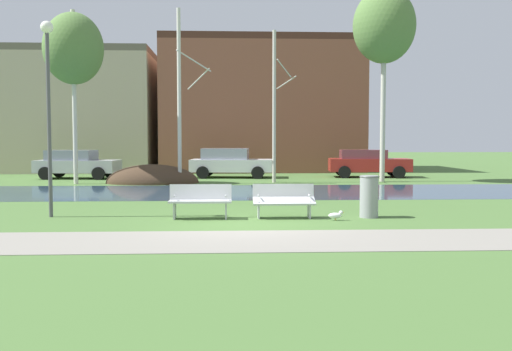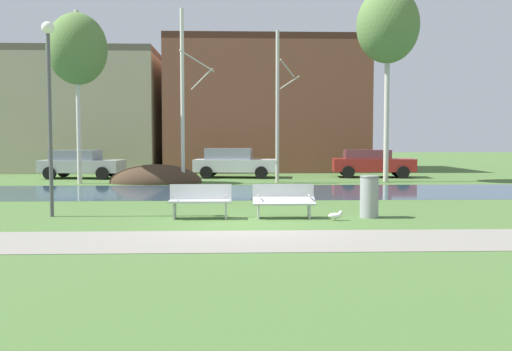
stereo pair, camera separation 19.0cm
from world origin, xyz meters
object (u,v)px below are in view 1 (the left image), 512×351
Objects in this scene: bench_right at (284,200)px; parked_sedan_second_white at (230,162)px; parked_hatch_third_red at (368,163)px; streetlamp at (48,86)px; trash_bin at (369,196)px; bench_left at (200,200)px; seagull at (336,215)px; parked_van_nearest_silver at (76,164)px.

bench_right is 15.42m from parked_sedan_second_white.
parked_hatch_third_red is at bearing -0.27° from parked_sedan_second_white.
streetlamp is at bearing -107.68° from parked_sedan_second_white.
trash_bin is at bearing -76.92° from parked_sedan_second_white.
parked_hatch_third_red is (3.73, 15.33, 0.21)m from trash_bin.
bench_right is at bearing 0.00° from bench_left.
parked_hatch_third_red is at bearing 50.95° from streetlamp.
streetlamp reaches higher than trash_bin.
bench_left is 0.32× the size of streetlamp.
seagull is 0.09× the size of parked_van_nearest_silver.
bench_left is 3.47m from seagull.
parked_hatch_third_red reaches higher than seagull.
bench_right is at bearing -85.01° from parked_sedan_second_white.
streetlamp is 15.09m from parked_van_nearest_silver.
bench_left is 17.34m from parked_hatch_third_red.
bench_left is 15.38m from parked_sedan_second_white.
streetlamp reaches higher than parked_van_nearest_silver.
parked_sedan_second_white is (7.85, 0.35, 0.03)m from parked_van_nearest_silver.
seagull is 0.08× the size of streetlamp.
parked_van_nearest_silver is 0.96× the size of parked_sedan_second_white.
streetlamp reaches higher than parked_sedan_second_white.
trash_bin is 15.78m from parked_sedan_second_white.
trash_bin is at bearing -103.67° from parked_hatch_third_red.
trash_bin is 0.22× the size of streetlamp.
bench_right is at bearing -58.51° from parked_van_nearest_silver.
bench_right reaches higher than seagull.
seagull is 0.09× the size of parked_hatch_third_red.
bench_right is 0.37× the size of parked_hatch_third_red.
parked_van_nearest_silver reaches higher than bench_right.
seagull is (1.27, -0.51, -0.34)m from bench_right.
parked_van_nearest_silver reaches higher than trash_bin.
bench_left and bench_right have the same top height.
bench_right is (2.15, 0.00, 0.00)m from bench_left.
bench_left reaches higher than seagull.
streetlamp is at bearing 172.97° from bench_left.
streetlamp reaches higher than parked_hatch_third_red.
streetlamp is 15.83m from parked_sedan_second_white.
parked_sedan_second_white reaches higher than parked_van_nearest_silver.
parked_sedan_second_white reaches higher than bench_right.
bench_left is 4.01× the size of seagull.
trash_bin is 0.25× the size of parked_sedan_second_white.
bench_right is 6.77m from streetlamp.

